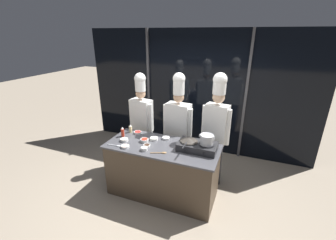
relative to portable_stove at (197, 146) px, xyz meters
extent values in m
plane|color=gray|center=(-0.55, -0.08, -0.98)|extent=(24.00, 24.00, 0.00)
cube|color=black|center=(-0.55, 1.75, 0.37)|extent=(5.18, 0.04, 2.70)
cube|color=#47474C|center=(-1.66, 1.71, 0.37)|extent=(0.05, 0.05, 2.70)
cube|color=#47474C|center=(0.55, 1.71, 0.37)|extent=(0.05, 0.05, 2.70)
cube|color=#4C3D2D|center=(-0.55, -0.08, -0.53)|extent=(1.77, 0.76, 0.89)
cube|color=#47474C|center=(-0.55, -0.08, -0.07)|extent=(1.82, 0.80, 0.03)
cube|color=#28282B|center=(0.00, 0.00, 0.00)|extent=(0.59, 0.35, 0.11)
cylinder|color=black|center=(-0.14, 0.00, 0.06)|extent=(0.24, 0.24, 0.01)
cylinder|color=black|center=(-0.14, -0.18, 0.00)|extent=(0.03, 0.01, 0.03)
cylinder|color=black|center=(0.14, 0.00, 0.06)|extent=(0.24, 0.24, 0.01)
cylinder|color=black|center=(0.14, -0.18, 0.00)|extent=(0.03, 0.01, 0.03)
cylinder|color=#38332D|center=(-0.14, 0.00, 0.07)|extent=(0.26, 0.26, 0.01)
cone|color=#38332D|center=(-0.14, 0.00, 0.09)|extent=(0.28, 0.28, 0.05)
cylinder|color=black|center=(-0.14, -0.23, 0.10)|extent=(0.02, 0.21, 0.02)
cylinder|color=#B7BABF|center=(0.14, 0.00, 0.14)|extent=(0.20, 0.20, 0.15)
torus|color=#B7BABF|center=(0.14, 0.00, 0.21)|extent=(0.21, 0.21, 0.01)
torus|color=#B7BABF|center=(0.02, 0.00, 0.19)|extent=(0.01, 0.05, 0.05)
torus|color=#B7BABF|center=(0.25, 0.00, 0.19)|extent=(0.01, 0.05, 0.05)
cylinder|color=beige|center=(-1.29, 0.19, 0.00)|extent=(0.06, 0.06, 0.12)
cone|color=white|center=(-1.29, 0.19, 0.07)|extent=(0.05, 0.05, 0.03)
cylinder|color=red|center=(-1.33, -0.01, 0.01)|extent=(0.05, 0.05, 0.14)
cone|color=white|center=(-1.33, -0.01, 0.10)|extent=(0.05, 0.05, 0.04)
cylinder|color=white|center=(-1.07, -0.34, -0.04)|extent=(0.13, 0.13, 0.03)
torus|color=white|center=(-1.07, -0.34, -0.03)|extent=(0.13, 0.13, 0.01)
cylinder|color=#EAA893|center=(-1.07, -0.34, -0.04)|extent=(0.11, 0.11, 0.02)
cylinder|color=white|center=(-0.76, 0.06, -0.04)|extent=(0.13, 0.13, 0.04)
torus|color=white|center=(-0.76, 0.06, -0.02)|extent=(0.14, 0.14, 0.01)
cylinder|color=beige|center=(-0.76, 0.06, -0.03)|extent=(0.11, 0.11, 0.02)
cylinder|color=white|center=(-0.59, 0.17, -0.04)|extent=(0.13, 0.13, 0.03)
torus|color=white|center=(-0.59, 0.17, -0.03)|extent=(0.13, 0.13, 0.01)
cylinder|color=white|center=(-0.59, 0.17, -0.03)|extent=(0.10, 0.10, 0.02)
cylinder|color=white|center=(-0.75, -0.32, -0.03)|extent=(0.10, 0.10, 0.05)
torus|color=white|center=(-0.75, -0.32, -0.01)|extent=(0.10, 0.10, 0.01)
cylinder|color=silver|center=(-0.75, -0.32, -0.02)|extent=(0.08, 0.08, 0.03)
cylinder|color=white|center=(-0.77, -0.19, -0.04)|extent=(0.11, 0.11, 0.03)
torus|color=white|center=(-0.77, -0.19, -0.03)|extent=(0.11, 0.11, 0.01)
cylinder|color=#382319|center=(-0.77, -0.19, -0.04)|extent=(0.09, 0.09, 0.02)
cylinder|color=white|center=(-1.20, -0.16, -0.04)|extent=(0.13, 0.13, 0.04)
torus|color=white|center=(-1.20, -0.16, -0.02)|extent=(0.13, 0.13, 0.01)
cylinder|color=beige|center=(-1.20, -0.16, -0.03)|extent=(0.11, 0.11, 0.02)
cylinder|color=white|center=(-0.88, -0.06, -0.04)|extent=(0.13, 0.13, 0.05)
torus|color=white|center=(-0.88, -0.06, -0.01)|extent=(0.13, 0.13, 0.01)
cylinder|color=#B22D1E|center=(-0.88, -0.06, -0.02)|extent=(0.11, 0.11, 0.03)
cylinder|color=white|center=(-1.14, 0.19, -0.04)|extent=(0.13, 0.13, 0.03)
torus|color=white|center=(-1.14, 0.19, -0.03)|extent=(0.14, 0.14, 0.01)
cylinder|color=red|center=(-1.14, 0.19, -0.03)|extent=(0.11, 0.11, 0.02)
cube|color=olive|center=(-0.55, -0.33, -0.05)|extent=(0.16, 0.08, 0.01)
ellipsoid|color=olive|center=(-0.44, -0.29, -0.05)|extent=(0.09, 0.07, 0.02)
cube|color=#B2B5BA|center=(-1.31, -0.36, -0.05)|extent=(0.16, 0.03, 0.01)
ellipsoid|color=#B2B5BA|center=(-1.20, -0.35, -0.05)|extent=(0.08, 0.05, 0.02)
cylinder|color=#4C4C51|center=(-1.17, 0.59, -0.59)|extent=(0.11, 0.11, 0.78)
cylinder|color=#4C4C51|center=(-1.39, 0.64, -0.59)|extent=(0.11, 0.11, 0.78)
cube|color=white|center=(-1.28, 0.61, 0.12)|extent=(0.45, 0.29, 0.63)
cylinder|color=white|center=(-1.06, 0.54, 0.11)|extent=(0.08, 0.08, 0.58)
cylinder|color=white|center=(-1.52, 0.63, 0.11)|extent=(0.08, 0.08, 0.58)
sphere|color=tan|center=(-1.28, 0.61, 0.56)|extent=(0.19, 0.19, 0.19)
cylinder|color=white|center=(-1.28, 0.61, 0.72)|extent=(0.20, 0.20, 0.23)
sphere|color=white|center=(-1.28, 0.61, 0.84)|extent=(0.21, 0.21, 0.21)
cylinder|color=#232326|center=(-0.40, 0.58, -0.58)|extent=(0.11, 0.11, 0.79)
cylinder|color=#232326|center=(-0.64, 0.61, -0.58)|extent=(0.11, 0.11, 0.79)
cube|color=white|center=(-0.52, 0.60, 0.13)|extent=(0.46, 0.28, 0.64)
cylinder|color=white|center=(-0.28, 0.53, 0.11)|extent=(0.09, 0.09, 0.59)
cylinder|color=white|center=(-0.77, 0.59, 0.11)|extent=(0.09, 0.09, 0.59)
sphere|color=tan|center=(-0.52, 0.60, 0.57)|extent=(0.19, 0.19, 0.19)
cylinder|color=white|center=(-0.52, 0.60, 0.76)|extent=(0.20, 0.20, 0.27)
sphere|color=white|center=(-0.52, 0.60, 0.89)|extent=(0.21, 0.21, 0.21)
cylinder|color=#232326|center=(0.28, 0.53, -0.56)|extent=(0.10, 0.10, 0.83)
cylinder|color=#232326|center=(0.08, 0.56, -0.56)|extent=(0.10, 0.10, 0.83)
cube|color=white|center=(0.18, 0.54, 0.19)|extent=(0.41, 0.26, 0.67)
cylinder|color=white|center=(0.38, 0.48, 0.18)|extent=(0.08, 0.08, 0.62)
cylinder|color=white|center=(-0.04, 0.55, 0.18)|extent=(0.08, 0.08, 0.62)
sphere|color=beige|center=(0.18, 0.54, 0.65)|extent=(0.20, 0.20, 0.20)
cylinder|color=white|center=(0.18, 0.54, 0.82)|extent=(0.21, 0.21, 0.23)
sphere|color=white|center=(0.18, 0.54, 0.94)|extent=(0.23, 0.23, 0.23)
camera|label=1|loc=(0.71, -3.01, 1.63)|focal=24.00mm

